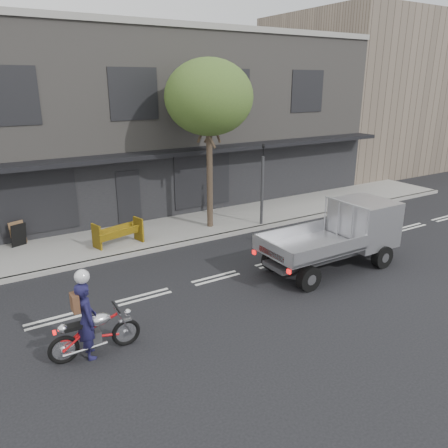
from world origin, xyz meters
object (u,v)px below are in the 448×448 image
street_tree (209,98)px  flatbed_ute (354,227)px  construction_barrier (120,234)px  sandwich_board (19,235)px  traffic_light_pole (262,189)px  rider (87,320)px  motorcycle (95,332)px

street_tree → flatbed_ute: street_tree is taller
construction_barrier → sandwich_board: bearing=148.0°
flatbed_ute → construction_barrier: flatbed_ute is taller
traffic_light_pole → flatbed_ute: size_ratio=0.74×
street_tree → rider: size_ratio=3.75×
rider → street_tree: bearing=-45.1°
traffic_light_pole → motorcycle: traffic_light_pole is taller
street_tree → sandwich_board: (-7.07, 1.59, -4.69)m
traffic_light_pole → construction_barrier: bearing=175.3°
rider → flatbed_ute: size_ratio=0.38×
street_tree → traffic_light_pole: size_ratio=1.93×
street_tree → sandwich_board: size_ratio=7.75×
rider → flatbed_ute: (9.08, 0.71, 0.35)m
motorcycle → rider: bearing=-178.0°
traffic_light_pole → construction_barrier: size_ratio=2.07×
street_tree → flatbed_ute: size_ratio=1.42×
rider → construction_barrier: bearing=-23.1°
street_tree → construction_barrier: (-3.94, -0.37, -4.65)m
traffic_light_pole → sandwich_board: 9.45m
motorcycle → flatbed_ute: flatbed_ute is taller
traffic_light_pole → motorcycle: size_ratio=1.69×
motorcycle → traffic_light_pole: bearing=34.1°
traffic_light_pole → flatbed_ute: bearing=-85.0°
traffic_light_pole → construction_barrier: (-5.94, 0.48, -1.03)m
street_tree → construction_barrier: size_ratio=3.98×
motorcycle → construction_barrier: (2.58, 5.84, 0.08)m
traffic_light_pole → rider: size_ratio=1.94×
traffic_light_pole → motorcycle: bearing=-147.9°
rider → construction_barrier: 6.45m
flatbed_ute → traffic_light_pole: bearing=95.2°
street_tree → construction_barrier: bearing=-174.7°
traffic_light_pole → motorcycle: 10.13m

